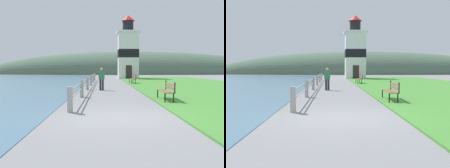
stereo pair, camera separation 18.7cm
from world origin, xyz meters
The scene contains 8 objects.
ground_plane centered at (0.00, 0.00, 0.00)m, with size 160.00×160.00×0.00m, color slate.
grass_verge centered at (7.83, 14.17, 0.03)m, with size 12.00×42.50×0.06m.
seawall_railing centered at (-1.73, 12.54, 0.54)m, with size 0.18×23.26×0.92m.
park_bench_near centered at (2.47, 3.94, 0.54)m, with size 0.55×1.97×0.94m.
park_bench_midway centered at (2.40, 17.22, 0.54)m, with size 0.48×1.96×0.94m.
lighthouse centered at (3.09, 29.94, 4.05)m, with size 3.41×3.41×9.48m.
person_strolling centered at (-0.70, 9.80, 0.86)m, with size 0.42×0.28×1.59m.
distant_hillside centered at (8.00, 58.33, 0.00)m, with size 80.00×16.00×12.00m.
Camera 1 is at (-0.52, -7.79, 1.56)m, focal length 40.00 mm.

